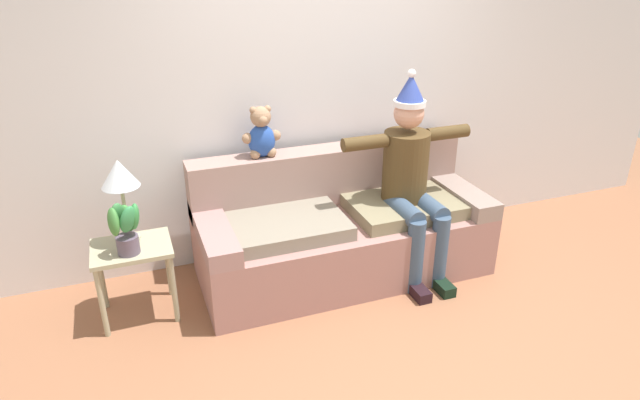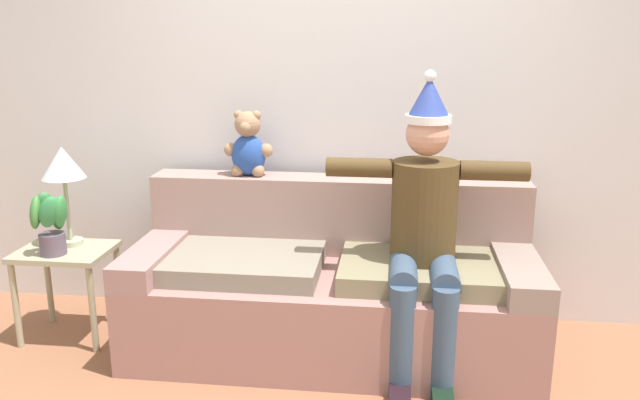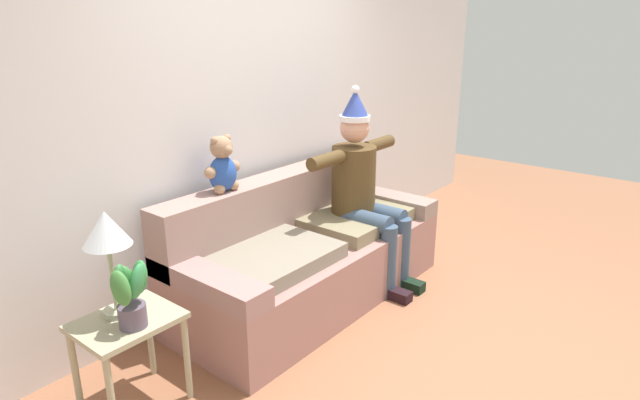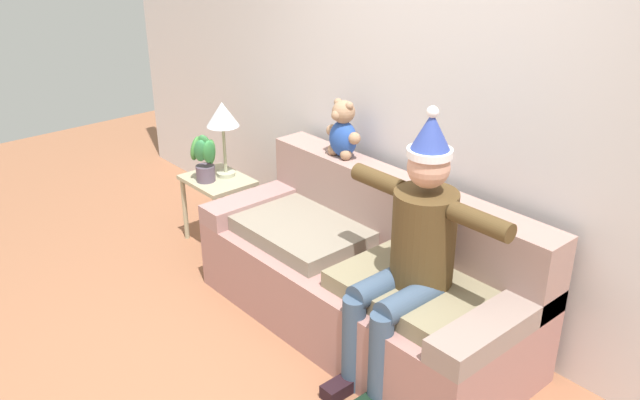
{
  "view_description": "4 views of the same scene",
  "coord_description": "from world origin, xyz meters",
  "px_view_note": "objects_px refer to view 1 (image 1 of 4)",
  "views": [
    {
      "loc": [
        -1.46,
        -2.43,
        2.31
      ],
      "look_at": [
        -0.25,
        0.8,
        0.73
      ],
      "focal_mm": 30.91,
      "sensor_mm": 36.0,
      "label": 1
    },
    {
      "loc": [
        0.33,
        -2.27,
        1.73
      ],
      "look_at": [
        -0.06,
        0.89,
        0.88
      ],
      "focal_mm": 35.81,
      "sensor_mm": 36.0,
      "label": 2
    },
    {
      "loc": [
        -2.79,
        -1.36,
        2.0
      ],
      "look_at": [
        -0.1,
        0.81,
        0.84
      ],
      "focal_mm": 30.24,
      "sensor_mm": 36.0,
      "label": 3
    },
    {
      "loc": [
        2.49,
        -1.53,
        2.48
      ],
      "look_at": [
        -0.16,
        0.79,
        0.87
      ],
      "focal_mm": 37.77,
      "sensor_mm": 36.0,
      "label": 4
    }
  ],
  "objects_px": {
    "person_seated": "(411,175)",
    "table_lamp": "(120,178)",
    "teddy_bear": "(262,134)",
    "side_table": "(133,259)",
    "couch": "(341,229)",
    "potted_plant": "(125,226)"
  },
  "relations": [
    {
      "from": "person_seated",
      "to": "table_lamp",
      "type": "distance_m",
      "value": 2.02
    },
    {
      "from": "teddy_bear",
      "to": "side_table",
      "type": "xyz_separation_m",
      "value": [
        -1.0,
        -0.35,
        -0.64
      ]
    },
    {
      "from": "couch",
      "to": "table_lamp",
      "type": "bearing_deg",
      "value": 179.71
    },
    {
      "from": "couch",
      "to": "potted_plant",
      "type": "distance_m",
      "value": 1.59
    },
    {
      "from": "person_seated",
      "to": "potted_plant",
      "type": "bearing_deg",
      "value": 179.69
    },
    {
      "from": "side_table",
      "to": "potted_plant",
      "type": "height_order",
      "value": "potted_plant"
    },
    {
      "from": "side_table",
      "to": "potted_plant",
      "type": "relative_size",
      "value": 1.46
    },
    {
      "from": "couch",
      "to": "side_table",
      "type": "height_order",
      "value": "couch"
    },
    {
      "from": "couch",
      "to": "side_table",
      "type": "xyz_separation_m",
      "value": [
        -1.52,
        -0.07,
        0.09
      ]
    },
    {
      "from": "person_seated",
      "to": "table_lamp",
      "type": "bearing_deg",
      "value": 174.91
    },
    {
      "from": "table_lamp",
      "to": "potted_plant",
      "type": "height_order",
      "value": "table_lamp"
    },
    {
      "from": "teddy_bear",
      "to": "table_lamp",
      "type": "xyz_separation_m",
      "value": [
        -1.0,
        -0.27,
        -0.09
      ]
    },
    {
      "from": "person_seated",
      "to": "potted_plant",
      "type": "relative_size",
      "value": 4.24
    },
    {
      "from": "couch",
      "to": "teddy_bear",
      "type": "height_order",
      "value": "teddy_bear"
    },
    {
      "from": "teddy_bear",
      "to": "side_table",
      "type": "distance_m",
      "value": 1.24
    },
    {
      "from": "side_table",
      "to": "table_lamp",
      "type": "distance_m",
      "value": 0.55
    },
    {
      "from": "teddy_bear",
      "to": "side_table",
      "type": "height_order",
      "value": "teddy_bear"
    },
    {
      "from": "person_seated",
      "to": "teddy_bear",
      "type": "distance_m",
      "value": 1.14
    },
    {
      "from": "person_seated",
      "to": "couch",
      "type": "bearing_deg",
      "value": 160.47
    },
    {
      "from": "table_lamp",
      "to": "potted_plant",
      "type": "distance_m",
      "value": 0.31
    },
    {
      "from": "person_seated",
      "to": "teddy_bear",
      "type": "height_order",
      "value": "person_seated"
    },
    {
      "from": "person_seated",
      "to": "side_table",
      "type": "height_order",
      "value": "person_seated"
    }
  ]
}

